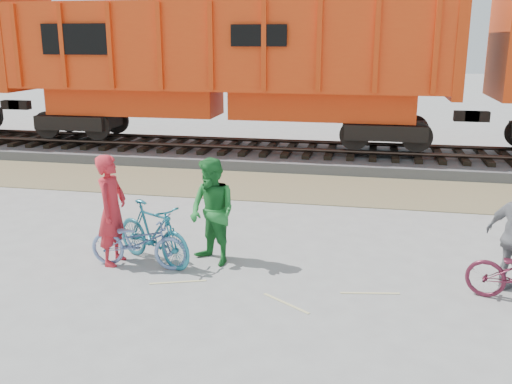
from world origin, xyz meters
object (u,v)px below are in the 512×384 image
(hopper_car_center, at_px, (225,63))
(bicycle_teal, at_px, (153,233))
(person_man, at_px, (212,212))
(bicycle_blue, at_px, (139,242))
(person_solo, at_px, (112,210))

(hopper_car_center, relative_size, bicycle_teal, 7.83)
(bicycle_teal, bearing_deg, person_man, -50.34)
(bicycle_blue, distance_m, person_man, 1.33)
(person_solo, bearing_deg, hopper_car_center, 2.97)
(bicycle_teal, height_order, person_solo, person_solo)
(person_solo, bearing_deg, bicycle_blue, -100.93)
(bicycle_blue, bearing_deg, person_man, -69.19)
(hopper_car_center, xyz_separation_m, bicycle_blue, (0.92, -9.32, -2.56))
(bicycle_blue, xyz_separation_m, bicycle_teal, (0.17, 0.24, 0.09))
(person_man, bearing_deg, hopper_car_center, 137.05)
(hopper_car_center, height_order, person_man, hopper_car_center)
(bicycle_blue, relative_size, person_man, 0.94)
(bicycle_blue, bearing_deg, hopper_car_center, 5.85)
(bicycle_blue, height_order, person_man, person_man)
(hopper_car_center, distance_m, person_solo, 9.46)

